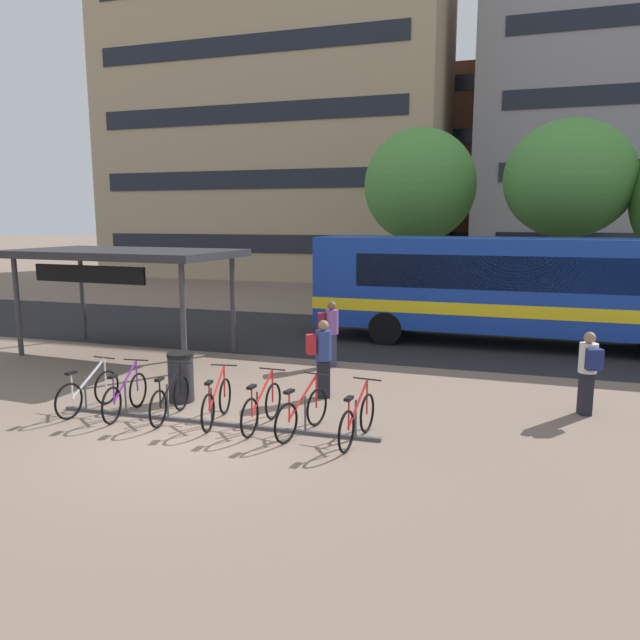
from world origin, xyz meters
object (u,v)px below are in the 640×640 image
parked_bicycle_white_0 (88,392)px  street_tree_2 (420,186)px  city_bus (516,286)px  parked_bicycle_red_3 (217,403)px  parked_bicycle_red_6 (357,420)px  commuter_red_pack_0 (322,354)px  parked_bicycle_purple_1 (125,396)px  parked_bicycle_black_2 (170,399)px  street_tree_1 (569,179)px  parked_bicycle_red_4 (262,407)px  trash_bin (181,377)px  commuter_navy_pack_1 (588,368)px  commuter_maroon_pack_2 (330,329)px  parked_bicycle_red_5 (302,413)px  transit_shelter (123,257)px

parked_bicycle_white_0 → street_tree_2: street_tree_2 is taller
city_bus → parked_bicycle_red_3: 10.50m
parked_bicycle_red_3 → parked_bicycle_red_6: size_ratio=0.99×
city_bus → commuter_red_pack_0: 7.94m
city_bus → parked_bicycle_red_3: bearing=60.3°
parked_bicycle_purple_1 → parked_bicycle_black_2: bearing=-91.9°
commuter_red_pack_0 → street_tree_1: bearing=40.2°
parked_bicycle_red_4 → trash_bin: 2.44m
parked_bicycle_white_0 → parked_bicycle_red_3: (2.71, 0.17, 0.00)m
parked_bicycle_red_6 → commuter_red_pack_0: commuter_red_pack_0 is taller
parked_bicycle_black_2 → parked_bicycle_purple_1: bearing=88.4°
parked_bicycle_white_0 → commuter_navy_pack_1: commuter_navy_pack_1 is taller
parked_bicycle_purple_1 → commuter_maroon_pack_2: size_ratio=1.01×
parked_bicycle_white_0 → parked_bicycle_red_5: same height
parked_bicycle_black_2 → parked_bicycle_red_5: size_ratio=1.02×
parked_bicycle_red_4 → commuter_navy_pack_1: commuter_navy_pack_1 is taller
parked_bicycle_white_0 → parked_bicycle_red_4: same height
trash_bin → parked_bicycle_red_3: bearing=-36.4°
city_bus → street_tree_1: size_ratio=1.60×
parked_bicycle_red_6 → commuter_navy_pack_1: (3.87, 2.70, 0.56)m
commuter_red_pack_0 → commuter_navy_pack_1: commuter_red_pack_0 is taller
commuter_red_pack_0 → street_tree_1: (5.70, 13.68, 4.30)m
parked_bicycle_white_0 → trash_bin: (1.40, 1.13, 0.13)m
parked_bicycle_purple_1 → transit_shelter: 6.03m
city_bus → parked_bicycle_purple_1: city_bus is taller
parked_bicycle_red_3 → parked_bicycle_red_4: same height
street_tree_2 → transit_shelter: bearing=-117.2°
parked_bicycle_red_5 → commuter_red_pack_0: bearing=21.2°
parked_bicycle_black_2 → parked_bicycle_red_5: (2.66, -0.04, 0.00)m
transit_shelter → street_tree_1: 16.80m
parked_bicycle_purple_1 → trash_bin: (0.57, 1.11, 0.13)m
parked_bicycle_red_6 → transit_shelter: (-7.77, 4.60, 2.35)m
commuter_red_pack_0 → parked_bicycle_black_2: bearing=-164.6°
parked_bicycle_red_4 → commuter_navy_pack_1: 6.26m
parked_bicycle_red_3 → street_tree_2: street_tree_2 is taller
city_bus → street_tree_2: size_ratio=1.59×
street_tree_1 → parked_bicycle_red_5: bearing=-108.7°
commuter_maroon_pack_2 → street_tree_2: size_ratio=0.22×
parked_bicycle_red_3 → commuter_red_pack_0: 2.57m
parked_bicycle_black_2 → transit_shelter: (-4.09, 4.49, 2.35)m
transit_shelter → commuter_red_pack_0: transit_shelter is taller
commuter_maroon_pack_2 → commuter_red_pack_0: bearing=-93.8°
parked_bicycle_purple_1 → trash_bin: size_ratio=1.67×
street_tree_2 → street_tree_1: bearing=-8.8°
parked_bicycle_purple_1 → parked_bicycle_red_6: same height
parked_bicycle_black_2 → trash_bin: (-0.37, 1.03, 0.13)m
parked_bicycle_black_2 → commuter_red_pack_0: size_ratio=1.03×
street_tree_2 → city_bus: bearing=-62.4°
parked_bicycle_white_0 → street_tree_1: size_ratio=0.23×
parked_bicycle_red_3 → street_tree_2: size_ratio=0.23×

